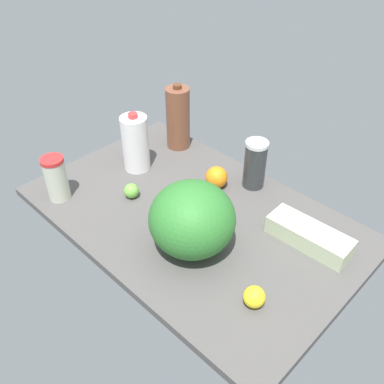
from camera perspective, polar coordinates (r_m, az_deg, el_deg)
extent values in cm
cube|color=#4E4B4A|center=(157.11, 0.00, -3.30)|extent=(120.00, 76.00, 3.00)
ellipsoid|color=#2D752D|center=(135.71, 0.01, -3.64)|extent=(27.90, 27.90, 24.16)
cylinder|color=white|center=(174.63, -7.55, 6.44)|extent=(10.80, 10.80, 23.26)
cylinder|color=red|center=(168.44, -7.90, 10.07)|extent=(3.78, 3.78, 1.80)
cylinder|color=beige|center=(166.45, -17.63, 1.56)|extent=(8.22, 8.22, 16.18)
cylinder|color=red|center=(161.63, -18.21, 4.05)|extent=(8.47, 8.47, 1.40)
cube|color=#BAC59E|center=(147.98, 15.34, -5.66)|extent=(28.81, 11.22, 6.62)
cylinder|color=brown|center=(187.16, -1.88, 9.81)|extent=(10.26, 10.26, 27.37)
cylinder|color=#59331E|center=(180.69, -1.98, 13.88)|extent=(3.59, 3.59, 1.80)
cylinder|color=#313436|center=(166.02, 8.37, 3.48)|extent=(8.46, 8.46, 18.30)
cylinder|color=silver|center=(160.68, 8.69, 6.37)|extent=(8.71, 8.71, 1.40)
sphere|color=#6BB541|center=(163.46, -8.08, 0.15)|extent=(5.74, 5.74, 5.74)
sphere|color=orange|center=(166.62, 3.29, 1.98)|extent=(8.65, 8.65, 8.65)
sphere|color=yellow|center=(127.30, 8.30, -13.67)|extent=(6.53, 6.53, 6.53)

